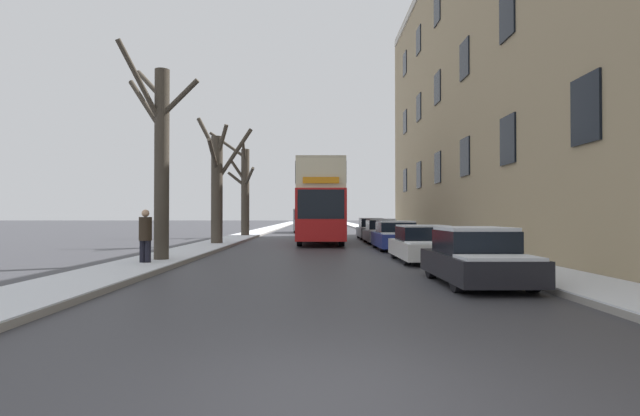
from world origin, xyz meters
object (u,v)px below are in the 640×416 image
parked_car_3 (381,232)px  oncoming_van (304,220)px  bare_tree_left_2 (244,188)px  bare_tree_left_1 (218,184)px  parked_car_2 (396,236)px  pedestrian_left_sidewalk (145,236)px  parked_car_4 (371,229)px  double_decker_bus (320,199)px  bare_tree_left_0 (160,155)px  parked_car_1 (423,245)px  parked_car_0 (476,258)px

parked_car_3 → oncoming_van: 19.72m
bare_tree_left_2 → oncoming_van: (4.31, 10.84, -2.49)m
bare_tree_left_1 → parked_car_2: bearing=-18.4°
pedestrian_left_sidewalk → parked_car_4: bearing=-105.6°
bare_tree_left_1 → pedestrian_left_sidewalk: (-0.06, -11.14, -2.34)m
oncoming_van → parked_car_4: bearing=-70.1°
double_decker_bus → parked_car_3: (3.57, -0.48, -1.96)m
bare_tree_left_0 → double_decker_bus: (5.54, 12.86, -1.07)m
bare_tree_left_0 → bare_tree_left_1: (-0.02, 9.95, -0.34)m
parked_car_3 → parked_car_4: 5.37m
double_decker_bus → parked_car_1: bearing=-73.5°
parked_car_3 → parked_car_2: bearing=-90.0°
parked_car_1 → pedestrian_left_sidewalk: 9.40m
bare_tree_left_1 → parked_car_0: bearing=-58.8°
bare_tree_left_2 → double_decker_bus: bearing=-53.8°
bare_tree_left_1 → parked_car_4: bearing=40.5°
parked_car_1 → parked_car_2: 6.14m
bare_tree_left_2 → parked_car_2: size_ratio=1.78×
bare_tree_left_2 → parked_car_2: 16.83m
bare_tree_left_2 → parked_car_3: size_ratio=1.88×
bare_tree_left_2 → parked_car_4: (9.26, -2.87, -3.04)m
bare_tree_left_2 → oncoming_van: 11.92m
pedestrian_left_sidewalk → bare_tree_left_2: bearing=-79.5°
parked_car_1 → parked_car_4: (0.00, 16.98, 0.06)m
double_decker_bus → parked_car_2: size_ratio=2.28×
parked_car_2 → parked_car_3: size_ratio=1.05×
bare_tree_left_0 → oncoming_van: 31.83m
bare_tree_left_2 → pedestrian_left_sidewalk: bearing=-89.8°
parked_car_2 → bare_tree_left_1: bearing=161.6°
parked_car_4 → bare_tree_left_1: bearing=-139.5°
bare_tree_left_1 → double_decker_bus: bearing=27.6°
bare_tree_left_2 → parked_car_0: 27.51m
double_decker_bus → parked_car_1: double_decker_bus is taller
bare_tree_left_0 → parked_car_4: bearing=62.8°
parked_car_3 → parked_car_4: parked_car_4 is taller
bare_tree_left_1 → parked_car_2: size_ratio=1.55×
parked_car_2 → bare_tree_left_2: bearing=124.0°
parked_car_1 → parked_car_2: parked_car_2 is taller
parked_car_4 → parked_car_0: bearing=-90.0°
bare_tree_left_2 → parked_car_4: size_ratio=1.85×
parked_car_3 → parked_car_4: (0.00, 5.37, 0.01)m
double_decker_bus → parked_car_4: (3.57, 4.89, -1.95)m
parked_car_2 → parked_car_4: 10.84m
bare_tree_left_0 → parked_car_3: size_ratio=1.71×
oncoming_van → bare_tree_left_1: bearing=-101.0°
bare_tree_left_2 → oncoming_van: bare_tree_left_2 is taller
parked_car_0 → parked_car_3: (-0.00, 17.48, 0.03)m
parked_car_2 → parked_car_3: 5.47m
parked_car_4 → pedestrian_left_sidewalk: 21.05m
parked_car_3 → bare_tree_left_2: bearing=138.3°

